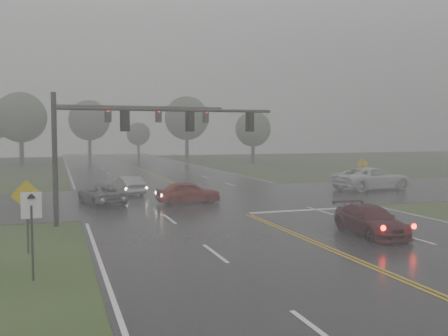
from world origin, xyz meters
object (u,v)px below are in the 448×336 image
object	(u,v)px
sedan_silver	(128,195)
signal_gantry_far	(111,123)
car_grey	(101,204)
signal_gantry_near	(127,133)
pickup_white	(372,190)
sedan_red	(188,203)
sedan_maroon	(370,235)

from	to	relation	value
sedan_silver	signal_gantry_far	bearing A→B (deg)	-92.81
car_grey	signal_gantry_near	bearing A→B (deg)	81.86
pickup_white	signal_gantry_near	size ratio (longest dim) A/B	0.56
sedan_red	pickup_white	world-z (taller)	pickup_white
sedan_maroon	signal_gantry_far	size ratio (longest dim) A/B	0.32
signal_gantry_near	sedan_red	bearing A→B (deg)	50.74
sedan_maroon	pickup_white	xyz separation A→B (m)	(10.83, 15.26, 0.00)
sedan_red	car_grey	world-z (taller)	sedan_red
sedan_red	signal_gantry_near	distance (m)	8.68
sedan_red	car_grey	distance (m)	5.62
sedan_maroon	signal_gantry_near	xyz separation A→B (m)	(-9.83, 6.75, 4.60)
sedan_silver	signal_gantry_near	xyz separation A→B (m)	(-1.54, -11.49, 4.60)
sedan_maroon	sedan_silver	size ratio (longest dim) A/B	1.08
sedan_maroon	car_grey	world-z (taller)	sedan_maroon
sedan_silver	sedan_maroon	bearing A→B (deg)	104.90
sedan_maroon	signal_gantry_far	distance (m)	25.74
pickup_white	signal_gantry_near	distance (m)	22.82
signal_gantry_far	car_grey	bearing A→B (deg)	-99.87
signal_gantry_near	signal_gantry_far	bearing A→B (deg)	86.88
sedan_red	pickup_white	distance (m)	16.25
sedan_maroon	car_grey	size ratio (longest dim) A/B	1.00
signal_gantry_far	sedan_silver	bearing A→B (deg)	-83.26
pickup_white	car_grey	bearing A→B (deg)	87.00
pickup_white	signal_gantry_far	bearing A→B (deg)	60.96
sedan_red	sedan_silver	bearing A→B (deg)	25.63
sedan_maroon	sedan_silver	distance (m)	20.04
pickup_white	signal_gantry_near	world-z (taller)	signal_gantry_near
sedan_maroon	signal_gantry_far	bearing A→B (deg)	114.85
sedan_red	sedan_silver	distance (m)	6.58
sedan_maroon	pickup_white	bearing A→B (deg)	58.72
signal_gantry_far	signal_gantry_near	bearing A→B (deg)	-93.12
sedan_red	sedan_silver	world-z (taller)	sedan_red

